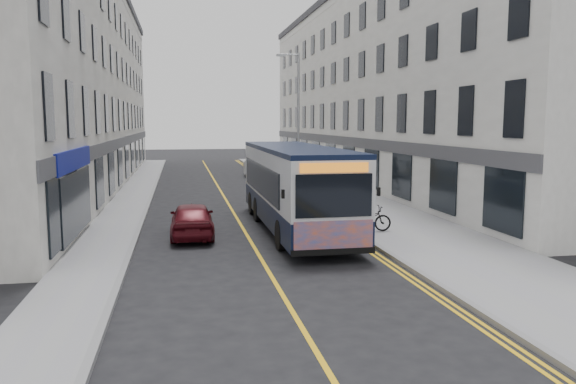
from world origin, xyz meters
name	(u,v)px	position (x,y,z in m)	size (l,w,h in m)	color
ground	(258,254)	(0.00, 0.00, 0.00)	(140.00, 140.00, 0.00)	black
pavement_east	(342,198)	(6.25, 12.00, 0.06)	(4.50, 64.00, 0.12)	gray
pavement_west	(129,203)	(-5.00, 12.00, 0.06)	(2.00, 64.00, 0.12)	gray
kerb_east	(301,199)	(4.00, 12.00, 0.07)	(0.18, 64.00, 0.13)	slate
kerb_west	(149,203)	(-4.00, 12.00, 0.07)	(0.18, 64.00, 0.13)	slate
road_centre_line	(227,202)	(0.00, 12.00, 0.00)	(0.12, 64.00, 0.01)	gold
road_dbl_yellow_inner	(293,200)	(3.55, 12.00, 0.00)	(0.10, 64.00, 0.01)	gold
road_dbl_yellow_outer	(297,200)	(3.75, 12.00, 0.00)	(0.10, 64.00, 0.01)	gold
terrace_east	(378,89)	(11.50, 21.00, 6.50)	(6.00, 46.00, 13.00)	white
terrace_west	(73,85)	(-9.00, 21.00, 6.50)	(6.00, 46.00, 13.00)	silver
streetlamp	(297,118)	(4.17, 14.00, 4.38)	(1.32, 0.18, 8.00)	#9B9EA3
city_bus	(295,185)	(1.96, 3.76, 1.78)	(2.61, 11.17, 3.25)	black
bicycle	(367,219)	(4.40, 2.36, 0.60)	(0.64, 1.83, 0.96)	black
pedestrian_near	(303,177)	(4.48, 13.87, 1.08)	(0.70, 0.46, 1.91)	olive
pedestrian_far	(333,174)	(6.53, 14.89, 1.10)	(0.95, 0.74, 1.96)	black
car_white	(255,169)	(3.13, 24.42, 0.64)	(1.35, 3.87, 1.27)	silver
car_maroon	(192,219)	(-2.00, 3.13, 0.65)	(1.55, 3.84, 1.31)	#520D15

